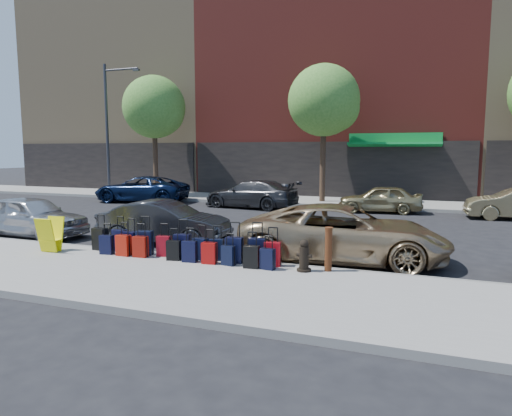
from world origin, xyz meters
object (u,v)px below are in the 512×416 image
at_px(tree_left, 156,109).
at_px(car_near_2, 344,233).
at_px(car_near_1, 165,223).
at_px(car_near_0, 31,216).
at_px(car_far_0, 141,189).
at_px(suitcase_front_5, 182,246).
at_px(tree_center, 326,102).
at_px(car_far_1, 251,194).
at_px(fire_hydrant, 304,257).
at_px(car_far_2, 380,199).
at_px(bollard, 328,249).
at_px(display_rack, 50,235).
at_px(streetlight, 109,122).

xyz_separation_m(tree_left, car_near_2, (13.70, -12.62, -4.67)).
xyz_separation_m(tree_left, car_near_1, (8.13, -12.32, -4.75)).
xyz_separation_m(car_near_0, car_far_0, (-2.65, 10.14, 0.04)).
bearing_deg(car_far_0, suitcase_front_5, 31.41).
xyz_separation_m(tree_center, car_near_1, (-2.37, -12.32, -4.75)).
bearing_deg(car_far_1, car_near_0, -14.77).
relative_size(fire_hydrant, car_far_2, 0.19).
bearing_deg(tree_left, car_near_1, -56.57).
relative_size(car_near_0, car_near_1, 1.00).
relative_size(bollard, car_near_1, 0.25).
relative_size(suitcase_front_5, car_far_0, 0.19).
xyz_separation_m(bollard, car_far_0, (-13.01, 11.59, 0.06)).
distance_m(tree_left, tree_center, 10.50).
xyz_separation_m(display_rack, car_far_1, (1.17, 11.96, 0.09)).
relative_size(display_rack, car_far_1, 0.19).
xyz_separation_m(streetlight, car_near_1, (11.07, -11.62, -4.00)).
bearing_deg(car_far_1, fire_hydrant, 34.35).
distance_m(streetlight, car_near_1, 16.54).
distance_m(tree_center, streetlight, 13.48).
height_order(tree_center, fire_hydrant, tree_center).
distance_m(bollard, car_near_1, 5.86).
distance_m(fire_hydrant, car_near_2, 1.97).
height_order(tree_center, display_rack, tree_center).
bearing_deg(display_rack, car_far_0, 110.47).
relative_size(streetlight, car_near_1, 1.98).
bearing_deg(bollard, car_far_1, 119.07).
relative_size(tree_center, car_near_1, 1.80).
relative_size(streetlight, fire_hydrant, 10.99).
bearing_deg(car_near_0, car_far_2, -42.59).
height_order(tree_center, bollard, tree_center).
bearing_deg(display_rack, car_near_0, 140.17).
distance_m(car_near_1, car_far_0, 12.19).
xyz_separation_m(car_far_0, car_far_1, (6.73, -0.29, -0.02)).
xyz_separation_m(tree_left, car_far_2, (13.65, -2.54, -4.77)).
relative_size(suitcase_front_5, car_near_0, 0.24).
height_order(suitcase_front_5, display_rack, suitcase_front_5).
height_order(tree_left, car_far_0, tree_left).
distance_m(tree_center, bollard, 15.38).
height_order(bollard, car_far_0, car_far_0).
relative_size(fire_hydrant, car_near_2, 0.14).
relative_size(suitcase_front_5, fire_hydrant, 1.35).
bearing_deg(streetlight, display_rack, -57.32).
height_order(tree_center, car_near_2, tree_center).
height_order(tree_left, car_far_2, tree_left).
bearing_deg(tree_left, tree_center, 0.00).
xyz_separation_m(tree_center, display_rack, (-4.30, -14.96, -4.80)).
xyz_separation_m(suitcase_front_5, car_near_1, (-1.77, 2.01, 0.21)).
bearing_deg(car_near_1, car_far_0, 31.82).
bearing_deg(car_far_2, car_far_0, -95.71).
height_order(fire_hydrant, display_rack, display_rack).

